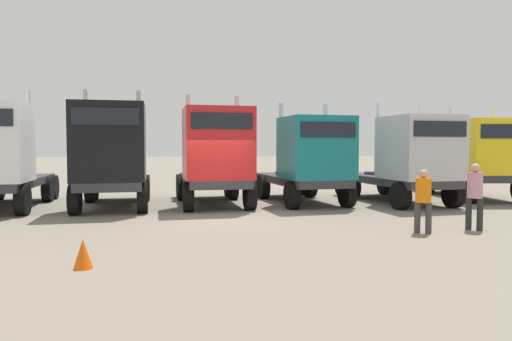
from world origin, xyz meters
name	(u,v)px	position (x,y,z in m)	size (l,w,h in m)	color
ground	(222,219)	(0.00, 0.00, 0.00)	(200.00, 200.00, 0.00)	gray
semi_truck_black	(111,156)	(-3.66, 2.79, 1.95)	(2.72, 6.17, 4.38)	#333338
semi_truck_red	(215,156)	(0.08, 2.95, 1.92)	(2.76, 6.10, 4.28)	#333338
semi_truck_teal	(309,160)	(3.77, 3.07, 1.77)	(3.09, 6.25, 4.01)	#333338
semi_truck_silver	(410,159)	(7.63, 2.32, 1.80)	(2.96, 6.42, 4.03)	#333338
semi_truck_yellow	(480,158)	(11.47, 3.45, 1.81)	(3.30, 6.63, 4.00)	#333338
visitor_in_hivis	(423,196)	(4.96, -3.44, 0.97)	(0.53, 0.53, 1.68)	#3B3B3B
visitor_with_camera	(475,191)	(6.56, -3.28, 1.06)	(0.56, 0.56, 1.82)	#292929
traffic_cone_mid	(83,254)	(-3.19, -5.71, 0.28)	(0.36, 0.36, 0.56)	#F2590C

